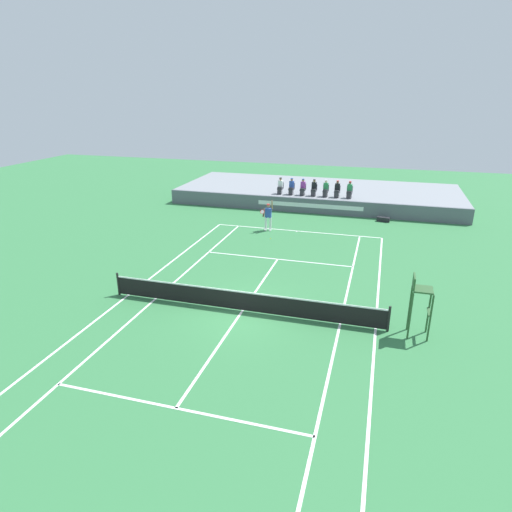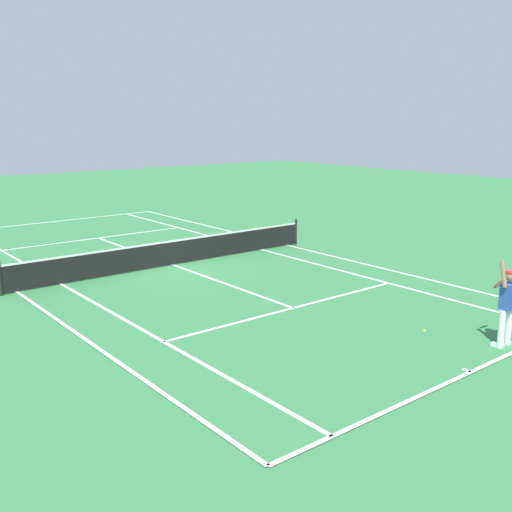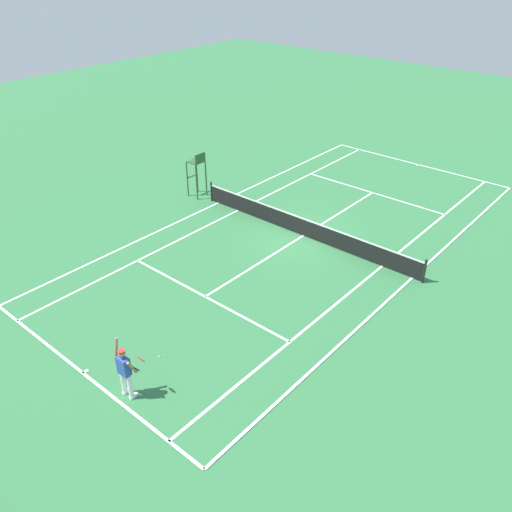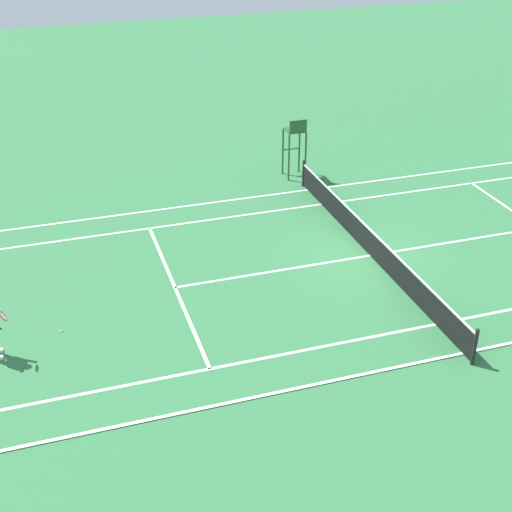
% 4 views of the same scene
% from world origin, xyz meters
% --- Properties ---
extents(ground_plane, '(80.00, 80.00, 0.00)m').
position_xyz_m(ground_plane, '(0.00, 0.00, 0.00)').
color(ground_plane, '#337542').
extents(court, '(11.08, 23.88, 0.03)m').
position_xyz_m(court, '(0.00, 0.00, 0.01)').
color(court, '#337542').
rests_on(court, ground).
extents(net, '(11.98, 0.10, 1.07)m').
position_xyz_m(net, '(0.00, 0.00, 0.52)').
color(net, black).
rests_on(net, ground).
extents(tennis_player, '(0.76, 0.63, 2.08)m').
position_xyz_m(tennis_player, '(-1.90, 11.52, 0.99)').
color(tennis_player, white).
rests_on(tennis_player, ground).
extents(tennis_ball, '(0.07, 0.07, 0.07)m').
position_xyz_m(tennis_ball, '(-1.29, 9.81, 0.03)').
color(tennis_ball, '#D1E533').
rests_on(tennis_ball, ground).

